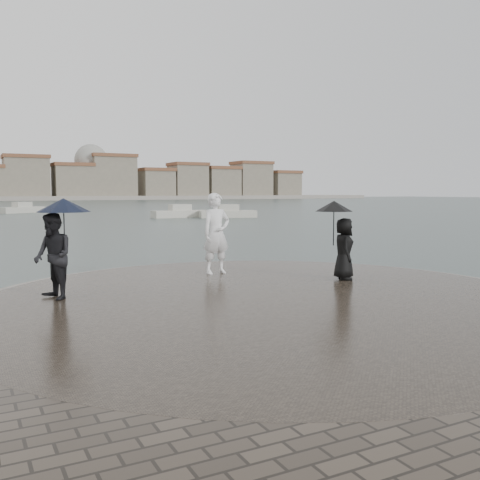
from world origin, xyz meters
TOP-DOWN VIEW (x-y plane):
  - ground at (0.00, 0.00)m, footprint 400.00×400.00m
  - kerb_ring at (0.00, 3.50)m, footprint 12.50×12.50m
  - quay_tip at (0.00, 3.50)m, footprint 11.90×11.90m
  - statue at (0.42, 6.98)m, footprint 0.81×0.56m
  - visitor_left at (-3.87, 5.42)m, footprint 1.23×1.15m
  - visitor_right at (2.74, 4.68)m, footprint 1.12×1.02m
  - boats at (4.86, 45.01)m, footprint 34.91×33.27m

SIDE VIEW (x-z plane):
  - ground at x=0.00m, z-range 0.00..0.00m
  - kerb_ring at x=0.00m, z-range 0.00..0.32m
  - quay_tip at x=0.00m, z-range 0.00..0.36m
  - boats at x=4.86m, z-range -0.37..1.13m
  - statue at x=0.42m, z-range 0.36..2.50m
  - visitor_right at x=2.74m, z-range 0.46..2.41m
  - visitor_left at x=-3.87m, z-range 0.47..2.51m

